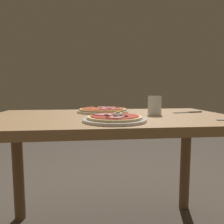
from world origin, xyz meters
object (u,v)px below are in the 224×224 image
Objects in this scene: dining_table at (110,137)px; pizza_across_left at (103,110)px; knife at (189,112)px; water_glass_near at (155,107)px; pizza_foreground at (115,119)px.

dining_table is 4.11× the size of pizza_across_left.
pizza_across_left is (-0.02, 0.17, 0.13)m from dining_table.
pizza_across_left is 0.52m from knife.
pizza_across_left is at bearing 170.64° from knife.
pizza_across_left is 3.03× the size of water_glass_near.
dining_table is 0.30m from water_glass_near.
water_glass_near is (0.27, -0.17, 0.03)m from pizza_across_left.
water_glass_near is at bearing 40.01° from pizza_foreground.
pizza_across_left reaches higher than knife.
dining_table is 6.62× the size of knife.
water_glass_near reaches higher than pizza_foreground.
knife is (0.49, 0.29, -0.01)m from pizza_foreground.
dining_table is 0.51m from knife.
dining_table is 0.22m from pizza_across_left.
pizza_across_left is (-0.02, 0.37, -0.00)m from pizza_foreground.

